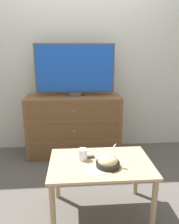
{
  "coord_description": "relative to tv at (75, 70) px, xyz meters",
  "views": [
    {
      "loc": [
        -0.06,
        -3.02,
        1.37
      ],
      "look_at": [
        0.08,
        -1.13,
        0.84
      ],
      "focal_mm": 35.0,
      "sensor_mm": 36.0,
      "label": 1
    }
  ],
  "objects": [
    {
      "name": "takeout_bowl",
      "position": [
        0.23,
        -1.28,
        -0.61
      ],
      "size": [
        0.19,
        0.19,
        0.18
      ],
      "color": "black",
      "rests_on": "coffee_table"
    },
    {
      "name": "wall_back",
      "position": [
        0.04,
        0.24,
        0.16
      ],
      "size": [
        12.0,
        0.05,
        2.6
      ],
      "color": "silver",
      "rests_on": "ground_plane"
    },
    {
      "name": "dresser",
      "position": [
        -0.03,
        -0.04,
        -0.74
      ],
      "size": [
        1.22,
        0.45,
        0.8
      ],
      "color": "brown",
      "rests_on": "ground_plane"
    },
    {
      "name": "drink_cup",
      "position": [
        0.04,
        -1.15,
        -0.61
      ],
      "size": [
        0.08,
        0.08,
        0.09
      ],
      "color": "beige",
      "rests_on": "coffee_table"
    },
    {
      "name": "remote_control",
      "position": [
        0.07,
        -1.14,
        -0.64
      ],
      "size": [
        0.14,
        0.04,
        0.02
      ],
      "color": "#38383D",
      "rests_on": "coffee_table"
    },
    {
      "name": "napkin",
      "position": [
        0.15,
        -1.32,
        -0.65
      ],
      "size": [
        0.2,
        0.2,
        0.0
      ],
      "color": "silver",
      "rests_on": "coffee_table"
    },
    {
      "name": "ground_plane",
      "position": [
        0.04,
        0.21,
        -1.14
      ],
      "size": [
        12.0,
        12.0,
        0.0
      ],
      "primitive_type": "plane",
      "color": "#56514C"
    },
    {
      "name": "coffee_table",
      "position": [
        0.19,
        -1.21,
        -0.73
      ],
      "size": [
        0.83,
        0.55,
        0.49
      ],
      "color": "tan",
      "rests_on": "ground_plane"
    },
    {
      "name": "tv",
      "position": [
        0.0,
        0.0,
        0.0
      ],
      "size": [
        1.0,
        0.17,
        0.66
      ],
      "color": "#515156",
      "rests_on": "dresser"
    },
    {
      "name": "knife",
      "position": [
        0.43,
        -1.26,
        -0.65
      ],
      "size": [
        0.17,
        0.06,
        0.01
      ],
      "color": "silver",
      "rests_on": "coffee_table"
    }
  ]
}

